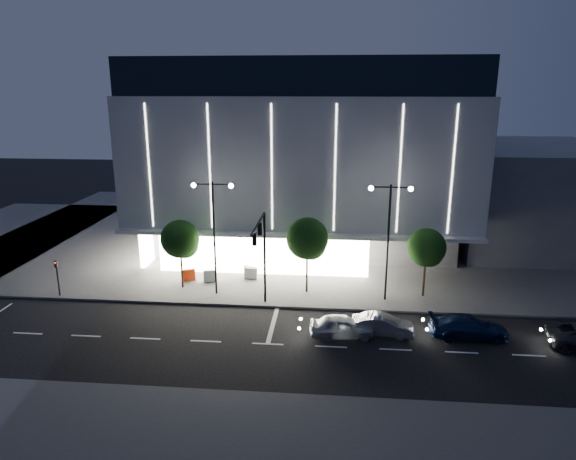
% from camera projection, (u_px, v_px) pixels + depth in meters
% --- Properties ---
extents(ground, '(160.00, 160.00, 0.00)m').
position_uv_depth(ground, '(241.00, 332.00, 34.10)').
color(ground, black).
rests_on(ground, ground).
extents(sidewalk_museum, '(70.00, 40.00, 0.15)m').
position_uv_depth(sidewalk_museum, '(324.00, 234.00, 56.67)').
color(sidewalk_museum, '#474747').
rests_on(sidewalk_museum, ground).
extents(museum, '(30.00, 25.80, 18.00)m').
position_uv_depth(museum, '(306.00, 152.00, 52.74)').
color(museum, '#4C4C51').
rests_on(museum, ground).
extents(annex_building, '(16.00, 20.00, 10.00)m').
position_uv_depth(annex_building, '(526.00, 193.00, 53.51)').
color(annex_building, '#4C4C51').
rests_on(annex_building, ground).
extents(traffic_mast, '(0.33, 5.89, 7.07)m').
position_uv_depth(traffic_mast, '(262.00, 245.00, 35.86)').
color(traffic_mast, black).
rests_on(traffic_mast, ground).
extents(street_lamp_west, '(3.16, 0.36, 9.00)m').
position_uv_depth(street_lamp_west, '(214.00, 221.00, 38.51)').
color(street_lamp_west, black).
rests_on(street_lamp_west, ground).
extents(street_lamp_east, '(3.16, 0.36, 9.00)m').
position_uv_depth(street_lamp_east, '(389.00, 226.00, 37.38)').
color(street_lamp_east, black).
rests_on(street_lamp_east, ground).
extents(ped_signal_far, '(0.22, 0.24, 3.00)m').
position_uv_depth(ped_signal_far, '(57.00, 274.00, 39.22)').
color(ped_signal_far, black).
rests_on(ped_signal_far, ground).
extents(tree_left, '(3.02, 3.02, 5.72)m').
position_uv_depth(tree_left, '(180.00, 241.00, 40.27)').
color(tree_left, black).
rests_on(tree_left, ground).
extents(tree_mid, '(3.25, 3.25, 6.15)m').
position_uv_depth(tree_mid, '(308.00, 241.00, 39.32)').
color(tree_mid, black).
rests_on(tree_mid, ground).
extents(tree_right, '(2.91, 2.91, 5.51)m').
position_uv_depth(tree_right, '(427.00, 250.00, 38.66)').
color(tree_right, black).
rests_on(tree_right, ground).
extents(car_lead, '(4.36, 2.07, 1.44)m').
position_uv_depth(car_lead, '(342.00, 326.00, 33.32)').
color(car_lead, '#A3A6AA').
rests_on(car_lead, ground).
extents(car_second, '(4.19, 1.88, 1.34)m').
position_uv_depth(car_second, '(382.00, 325.00, 33.58)').
color(car_second, gray).
rests_on(car_second, ground).
extents(car_third, '(5.06, 2.14, 1.46)m').
position_uv_depth(car_third, '(469.00, 327.00, 33.19)').
color(car_third, '#132248').
rests_on(car_third, ground).
extents(barrier_a, '(1.11, 0.68, 1.00)m').
position_uv_depth(barrier_a, '(189.00, 275.00, 42.53)').
color(barrier_a, red).
rests_on(barrier_a, sidewalk_museum).
extents(barrier_b, '(1.13, 0.49, 1.00)m').
position_uv_depth(barrier_b, '(210.00, 276.00, 42.33)').
color(barrier_b, silver).
rests_on(barrier_b, sidewalk_museum).
extents(barrier_c, '(1.11, 0.67, 1.00)m').
position_uv_depth(barrier_c, '(250.00, 272.00, 43.20)').
color(barrier_c, '#D2690B').
rests_on(barrier_c, sidewalk_museum).
extents(barrier_d, '(1.12, 0.34, 1.00)m').
position_uv_depth(barrier_d, '(251.00, 273.00, 42.93)').
color(barrier_d, silver).
rests_on(barrier_d, sidewalk_museum).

